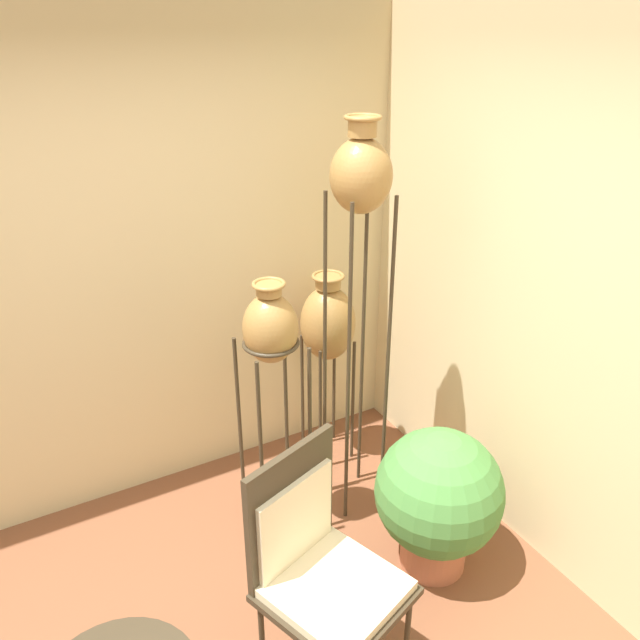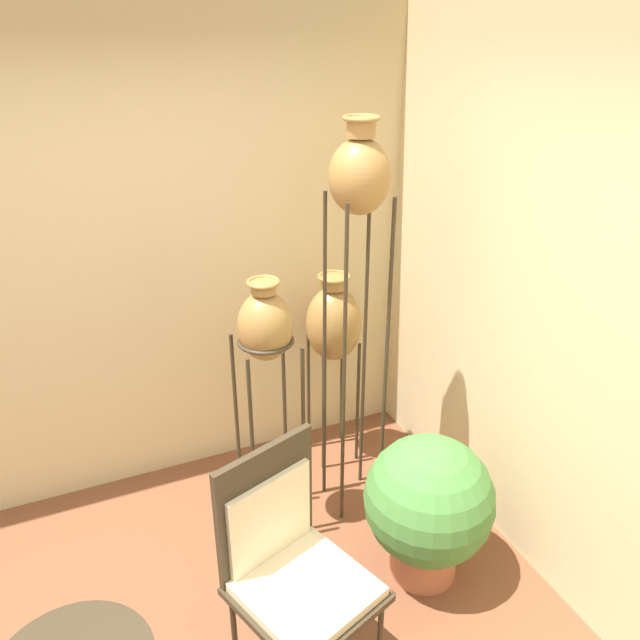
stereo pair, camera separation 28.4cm
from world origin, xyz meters
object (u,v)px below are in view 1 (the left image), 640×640
object	(u,v)px
chair	(318,561)
vase_stand_medium	(271,335)
vase_stand_tall	(361,191)
vase_stand_short	(328,324)
potted_plant	(438,497)

from	to	relation	value
chair	vase_stand_medium	bearing A→B (deg)	56.50
vase_stand_tall	vase_stand_medium	distance (m)	0.80
vase_stand_tall	chair	world-z (taller)	vase_stand_tall
vase_stand_medium	chair	size ratio (longest dim) A/B	1.35
vase_stand_short	chair	xyz separation A→B (m)	(-0.77, -1.27, -0.31)
vase_stand_short	potted_plant	world-z (taller)	vase_stand_short
vase_stand_medium	chair	xyz separation A→B (m)	(-0.21, -0.85, -0.57)
vase_stand_medium	vase_stand_short	distance (m)	0.75
vase_stand_tall	vase_stand_short	distance (m)	0.99
vase_stand_tall	chair	size ratio (longest dim) A/B	2.00
vase_stand_short	potted_plant	bearing A→B (deg)	-89.03
vase_stand_tall	potted_plant	size ratio (longest dim) A/B	2.77
vase_stand_tall	chair	xyz separation A→B (m)	(-0.70, -0.84, -1.21)
vase_stand_medium	vase_stand_short	world-z (taller)	vase_stand_medium
vase_stand_medium	vase_stand_short	xyz separation A→B (m)	(0.56, 0.42, -0.25)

